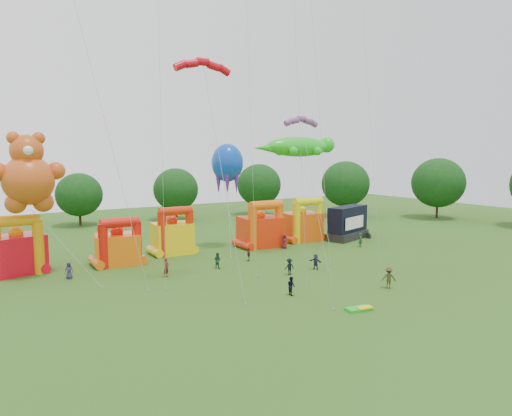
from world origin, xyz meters
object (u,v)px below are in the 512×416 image
stage_trailer (348,223)px  octopus_kite (228,197)px  teddy_bear_kite (51,220)px  spectator_4 (249,254)px  bouncy_castle_2 (173,236)px  spectator_0 (69,271)px  gecko_kite (305,167)px  bouncy_castle_0 (17,251)px

stage_trailer → octopus_kite: 19.00m
teddy_bear_kite → spectator_4: size_ratio=9.40×
bouncy_castle_2 → octopus_kite: bearing=-14.9°
stage_trailer → octopus_kite: octopus_kite is taller
octopus_kite → spectator_0: size_ratio=8.13×
stage_trailer → spectator_0: 37.98m
teddy_bear_kite → spectator_4: bearing=-7.1°
gecko_kite → octopus_kite: (-13.85, -2.58, -3.43)m
bouncy_castle_2 → spectator_4: size_ratio=3.87×
bouncy_castle_0 → spectator_4: size_ratio=4.04×
octopus_kite → spectator_4: bearing=-96.4°
gecko_kite → spectator_4: bearing=-148.8°
teddy_bear_kite → spectator_0: size_ratio=8.61×
stage_trailer → bouncy_castle_0: bearing=175.8°
bouncy_castle_2 → octopus_kite: size_ratio=0.44×
gecko_kite → bouncy_castle_0: bearing=-177.9°
bouncy_castle_2 → stage_trailer: (25.08, -3.69, 0.02)m
bouncy_castle_0 → spectator_4: 24.19m
gecko_kite → stage_trailer: bearing=-44.8°
bouncy_castle_0 → octopus_kite: bearing=-2.8°
spectator_4 → spectator_0: bearing=-64.8°
bouncy_castle_2 → octopus_kite: 8.33m
bouncy_castle_0 → bouncy_castle_2: bouncy_castle_0 is taller
bouncy_castle_0 → stage_trailer: bearing=-4.2°
octopus_kite → bouncy_castle_2: bearing=165.1°
bouncy_castle_2 → teddy_bear_kite: size_ratio=0.41×
teddy_bear_kite → gecko_kite: size_ratio=0.97×
gecko_kite → teddy_bear_kite: bearing=-169.8°
bouncy_castle_0 → gecko_kite: (37.52, 1.41, 7.92)m
teddy_bear_kite → gecko_kite: gecko_kite is taller
spectator_0 → stage_trailer: bearing=22.0°
bouncy_castle_0 → spectator_0: size_ratio=3.70×
teddy_bear_kite → octopus_kite: bearing=10.0°
teddy_bear_kite → spectator_4: teddy_bear_kite is taller
bouncy_castle_2 → gecko_kite: gecko_kite is taller
bouncy_castle_2 → spectator_4: 10.14m
gecko_kite → spectator_4: size_ratio=9.71×
bouncy_castle_0 → spectator_4: bearing=-17.8°
stage_trailer → spectator_4: stage_trailer is taller
bouncy_castle_2 → stage_trailer: 25.35m
octopus_kite → spectator_4: 8.73m
teddy_bear_kite → gecko_kite: bearing=10.2°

